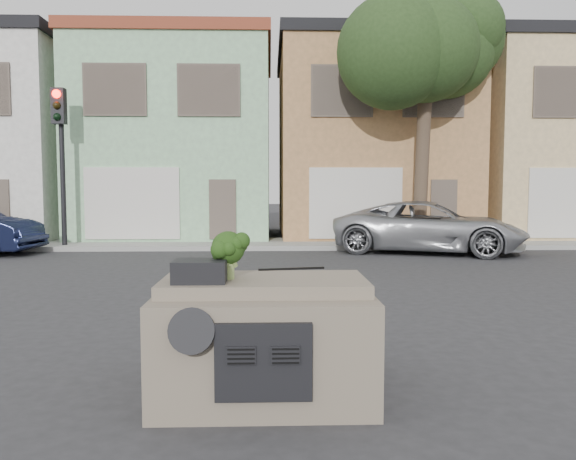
{
  "coord_description": "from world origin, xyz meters",
  "views": [
    {
      "loc": [
        0.06,
        -8.42,
        1.98
      ],
      "look_at": [
        0.34,
        0.5,
        1.3
      ],
      "focal_mm": 35.0,
      "sensor_mm": 36.0,
      "label": 1
    }
  ],
  "objects": [
    {
      "name": "car_dashboard",
      "position": [
        0.0,
        -3.0,
        0.56
      ],
      "size": [
        2.0,
        1.8,
        1.12
      ],
      "primitive_type": "cube",
      "color": "#746857",
      "rests_on": "ground"
    },
    {
      "name": "broccoli",
      "position": [
        -0.34,
        -3.19,
        1.35
      ],
      "size": [
        0.53,
        0.53,
        0.46
      ],
      "primitive_type": "cube",
      "rotation": [
        0.0,
        0.0,
        5.59
      ],
      "color": "#1B350F",
      "rests_on": "car_dashboard"
    },
    {
      "name": "townhouse_mint",
      "position": [
        -3.5,
        14.5,
        3.77
      ],
      "size": [
        7.2,
        8.2,
        7.55
      ],
      "primitive_type": "cube",
      "color": "#97CA99",
      "rests_on": "ground"
    },
    {
      "name": "traffic_signal",
      "position": [
        -6.5,
        9.5,
        2.55
      ],
      "size": [
        0.4,
        0.4,
        5.1
      ],
      "primitive_type": "cube",
      "color": "black",
      "rests_on": "ground"
    },
    {
      "name": "silver_pickup",
      "position": [
        4.88,
        8.38,
        0.0
      ],
      "size": [
        6.2,
        4.36,
        1.57
      ],
      "primitive_type": "imported",
      "rotation": [
        0.0,
        0.0,
        1.23
      ],
      "color": "#A6A7AD",
      "rests_on": "ground"
    },
    {
      "name": "sidewalk",
      "position": [
        0.0,
        10.5,
        0.07
      ],
      "size": [
        40.0,
        3.0,
        0.15
      ],
      "primitive_type": "cube",
      "color": "gray",
      "rests_on": "ground"
    },
    {
      "name": "ground_plane",
      "position": [
        0.0,
        0.0,
        0.0
      ],
      "size": [
        120.0,
        120.0,
        0.0
      ],
      "primitive_type": "plane",
      "color": "#303033",
      "rests_on": "ground"
    },
    {
      "name": "instrument_hump",
      "position": [
        -0.58,
        -3.35,
        1.22
      ],
      "size": [
        0.48,
        0.38,
        0.2
      ],
      "primitive_type": "cube",
      "color": "black",
      "rests_on": "car_dashboard"
    },
    {
      "name": "tree_near",
      "position": [
        5.0,
        9.8,
        4.25
      ],
      "size": [
        4.4,
        4.0,
        8.5
      ],
      "primitive_type": "cube",
      "color": "#273F1B",
      "rests_on": "ground"
    },
    {
      "name": "townhouse_beige",
      "position": [
        11.5,
        14.5,
        3.77
      ],
      "size": [
        7.2,
        8.2,
        7.55
      ],
      "primitive_type": "cube",
      "color": "#D7B882",
      "rests_on": "ground"
    },
    {
      "name": "townhouse_tan",
      "position": [
        4.0,
        14.5,
        3.77
      ],
      "size": [
        7.2,
        8.2,
        7.55
      ],
      "primitive_type": "cube",
      "color": "#B3804F",
      "rests_on": "ground"
    },
    {
      "name": "wiper_arm",
      "position": [
        0.28,
        -2.62,
        1.13
      ],
      "size": [
        0.69,
        0.15,
        0.02
      ],
      "primitive_type": "cube",
      "rotation": [
        0.0,
        0.0,
        0.17
      ],
      "color": "black",
      "rests_on": "car_dashboard"
    }
  ]
}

